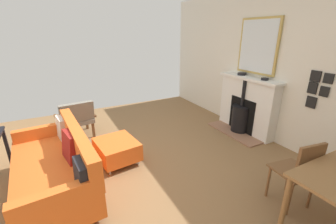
{
  "coord_description": "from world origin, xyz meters",
  "views": [
    {
      "loc": [
        0.62,
        2.82,
        1.96
      ],
      "look_at": [
        -0.86,
        -0.0,
        0.8
      ],
      "focal_mm": 23.36,
      "sensor_mm": 36.0,
      "label": 1
    }
  ],
  "objects_px": {
    "dining_chair_near_fireplace": "(300,170)",
    "mantel_bowl_near": "(242,74)",
    "fireplace": "(245,108)",
    "armchair_accent": "(76,118)",
    "ottoman": "(117,149)",
    "sofa": "(57,166)",
    "mantel_bowl_far": "(265,79)"
  },
  "relations": [
    {
      "from": "armchair_accent",
      "to": "dining_chair_near_fireplace",
      "type": "distance_m",
      "value": 3.73
    },
    {
      "from": "sofa",
      "to": "mantel_bowl_far",
      "type": "bearing_deg",
      "value": 178.0
    },
    {
      "from": "mantel_bowl_near",
      "to": "ottoman",
      "type": "bearing_deg",
      "value": 3.31
    },
    {
      "from": "fireplace",
      "to": "sofa",
      "type": "xyz_separation_m",
      "value": [
        3.51,
        0.21,
        -0.17
      ]
    },
    {
      "from": "sofa",
      "to": "armchair_accent",
      "type": "bearing_deg",
      "value": -105.16
    },
    {
      "from": "fireplace",
      "to": "dining_chair_near_fireplace",
      "type": "distance_m",
      "value": 2.14
    },
    {
      "from": "dining_chair_near_fireplace",
      "to": "sofa",
      "type": "bearing_deg",
      "value": -34.06
    },
    {
      "from": "armchair_accent",
      "to": "ottoman",
      "type": "bearing_deg",
      "value": 110.62
    },
    {
      "from": "mantel_bowl_near",
      "to": "mantel_bowl_far",
      "type": "bearing_deg",
      "value": 90.0
    },
    {
      "from": "sofa",
      "to": "fireplace",
      "type": "bearing_deg",
      "value": -176.59
    },
    {
      "from": "sofa",
      "to": "armchair_accent",
      "type": "xyz_separation_m",
      "value": [
        -0.4,
        -1.48,
        0.08
      ]
    },
    {
      "from": "mantel_bowl_far",
      "to": "ottoman",
      "type": "bearing_deg",
      "value": -8.66
    },
    {
      "from": "mantel_bowl_far",
      "to": "sofa",
      "type": "bearing_deg",
      "value": -2.0
    },
    {
      "from": "mantel_bowl_near",
      "to": "dining_chair_near_fireplace",
      "type": "xyz_separation_m",
      "value": [
        1.11,
        2.08,
        -0.65
      ]
    },
    {
      "from": "dining_chair_near_fireplace",
      "to": "mantel_bowl_near",
      "type": "bearing_deg",
      "value": -118.16
    },
    {
      "from": "ottoman",
      "to": "armchair_accent",
      "type": "bearing_deg",
      "value": -69.38
    },
    {
      "from": "mantel_bowl_far",
      "to": "ottoman",
      "type": "height_order",
      "value": "mantel_bowl_far"
    },
    {
      "from": "mantel_bowl_far",
      "to": "ottoman",
      "type": "xyz_separation_m",
      "value": [
        2.69,
        -0.41,
        -0.94
      ]
    },
    {
      "from": "fireplace",
      "to": "mantel_bowl_near",
      "type": "xyz_separation_m",
      "value": [
        -0.03,
        -0.23,
        0.66
      ]
    },
    {
      "from": "sofa",
      "to": "dining_chair_near_fireplace",
      "type": "xyz_separation_m",
      "value": [
        -2.43,
        1.64,
        0.18
      ]
    },
    {
      "from": "mantel_bowl_near",
      "to": "dining_chair_near_fireplace",
      "type": "bearing_deg",
      "value": 61.84
    },
    {
      "from": "sofa",
      "to": "dining_chair_near_fireplace",
      "type": "height_order",
      "value": "dining_chair_near_fireplace"
    },
    {
      "from": "armchair_accent",
      "to": "dining_chair_near_fireplace",
      "type": "height_order",
      "value": "dining_chair_near_fireplace"
    },
    {
      "from": "mantel_bowl_far",
      "to": "dining_chair_near_fireplace",
      "type": "bearing_deg",
      "value": 53.7
    },
    {
      "from": "fireplace",
      "to": "mantel_bowl_far",
      "type": "relative_size",
      "value": 10.47
    },
    {
      "from": "armchair_accent",
      "to": "dining_chair_near_fireplace",
      "type": "xyz_separation_m",
      "value": [
        -2.03,
        3.12,
        0.09
      ]
    },
    {
      "from": "fireplace",
      "to": "sofa",
      "type": "distance_m",
      "value": 3.52
    },
    {
      "from": "ottoman",
      "to": "armchair_accent",
      "type": "distance_m",
      "value": 1.29
    },
    {
      "from": "fireplace",
      "to": "dining_chair_near_fireplace",
      "type": "relative_size",
      "value": 1.59
    },
    {
      "from": "mantel_bowl_far",
      "to": "armchair_accent",
      "type": "relative_size",
      "value": 0.17
    },
    {
      "from": "armchair_accent",
      "to": "fireplace",
      "type": "bearing_deg",
      "value": 157.73
    },
    {
      "from": "dining_chair_near_fireplace",
      "to": "fireplace",
      "type": "bearing_deg",
      "value": -120.37
    }
  ]
}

